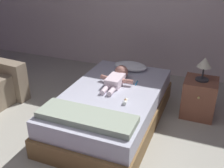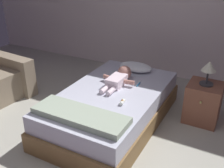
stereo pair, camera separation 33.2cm
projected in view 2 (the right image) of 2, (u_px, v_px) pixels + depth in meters
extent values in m
cube|color=brown|center=(112.00, 114.00, 3.51)|extent=(1.17, 2.03, 0.24)
cube|color=silver|center=(112.00, 99.00, 3.41)|extent=(1.12, 1.95, 0.22)
ellipsoid|color=white|center=(136.00, 67.00, 3.94)|extent=(0.50, 0.30, 0.12)
cube|color=white|center=(117.00, 81.00, 3.49)|extent=(0.19, 0.31, 0.12)
sphere|color=tan|center=(124.00, 72.00, 3.66)|extent=(0.19, 0.19, 0.19)
cylinder|color=tan|center=(108.00, 77.00, 3.60)|extent=(0.15, 0.09, 0.06)
cylinder|color=tan|center=(129.00, 82.00, 3.46)|extent=(0.15, 0.07, 0.06)
cylinder|color=white|center=(105.00, 89.00, 3.34)|extent=(0.06, 0.18, 0.06)
cylinder|color=white|center=(111.00, 91.00, 3.30)|extent=(0.06, 0.18, 0.06)
cube|color=#2C98DC|center=(138.00, 84.00, 3.53)|extent=(0.02, 0.14, 0.01)
cube|color=white|center=(140.00, 81.00, 3.58)|extent=(0.02, 0.03, 0.01)
cube|color=gray|center=(8.00, 72.00, 4.34)|extent=(1.11, 0.28, 0.60)
cube|color=brown|center=(203.00, 102.00, 3.50)|extent=(0.43, 0.43, 0.53)
sphere|color=tan|center=(201.00, 102.00, 3.27)|extent=(0.03, 0.03, 0.03)
cylinder|color=#333338|center=(206.00, 84.00, 3.38)|extent=(0.17, 0.17, 0.02)
cylinder|color=#333338|center=(207.00, 77.00, 3.34)|extent=(0.02, 0.02, 0.17)
cone|color=beige|center=(209.00, 66.00, 3.28)|extent=(0.19, 0.19, 0.13)
cube|color=#9DAC97|center=(80.00, 115.00, 2.79)|extent=(1.05, 0.35, 0.07)
cylinder|color=white|center=(122.00, 102.00, 3.06)|extent=(0.06, 0.11, 0.05)
cone|color=#F1B26E|center=(122.00, 100.00, 3.05)|extent=(0.03, 0.03, 0.02)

